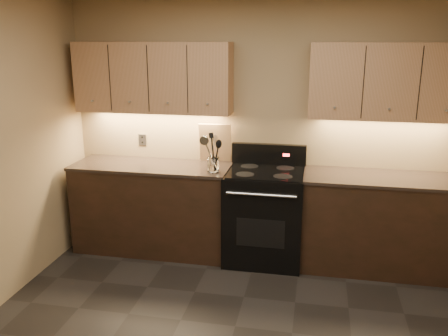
{
  "coord_description": "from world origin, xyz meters",
  "views": [
    {
      "loc": [
        0.55,
        -2.77,
        2.19
      ],
      "look_at": [
        -0.29,
        1.45,
        1.0
      ],
      "focal_mm": 38.0,
      "sensor_mm": 36.0,
      "label": 1
    }
  ],
  "objects": [
    {
      "name": "steel_spatula",
      "position": [
        -0.4,
        1.59,
        1.13
      ],
      "size": [
        0.22,
        0.12,
        0.38
      ],
      "primitive_type": null,
      "rotation": [
        0.12,
        -0.32,
        -0.23
      ],
      "color": "silver",
      "rests_on": "utensil_crock"
    },
    {
      "name": "upper_cab_right",
      "position": [
        1.18,
        1.85,
        1.8
      ],
      "size": [
        1.44,
        0.3,
        0.7
      ],
      "primitive_type": "cube",
      "color": "#AD7D56",
      "rests_on": "wall_back"
    },
    {
      "name": "black_spoon",
      "position": [
        -0.41,
        1.58,
        1.1
      ],
      "size": [
        0.12,
        0.1,
        0.32
      ],
      "primitive_type": null,
      "rotation": [
        0.13,
        0.2,
        0.01
      ],
      "color": "black",
      "rests_on": "utensil_crock"
    },
    {
      "name": "stove",
      "position": [
        0.08,
        1.68,
        0.48
      ],
      "size": [
        0.76,
        0.68,
        1.14
      ],
      "color": "black",
      "rests_on": "ground"
    },
    {
      "name": "counter_right",
      "position": [
        1.18,
        1.7,
        0.47
      ],
      "size": [
        1.46,
        0.62,
        0.93
      ],
      "color": "black",
      "rests_on": "ground"
    },
    {
      "name": "wooden_spoon",
      "position": [
        -0.45,
        1.56,
        1.12
      ],
      "size": [
        0.11,
        0.16,
        0.35
      ],
      "primitive_type": null,
      "rotation": [
        -0.23,
        0.19,
        0.33
      ],
      "color": "tan",
      "rests_on": "utensil_crock"
    },
    {
      "name": "counter_left",
      "position": [
        -1.1,
        1.7,
        0.47
      ],
      "size": [
        1.62,
        0.62,
        0.93
      ],
      "color": "black",
      "rests_on": "ground"
    },
    {
      "name": "upper_cab_left",
      "position": [
        -1.1,
        1.85,
        1.8
      ],
      "size": [
        1.6,
        0.3,
        0.7
      ],
      "primitive_type": "cube",
      "color": "#AD7D56",
      "rests_on": "wall_back"
    },
    {
      "name": "wall_back",
      "position": [
        0.0,
        2.0,
        1.3
      ],
      "size": [
        4.0,
        0.04,
        2.6
      ],
      "primitive_type": "cube",
      "color": "#A0855E",
      "rests_on": "ground"
    },
    {
      "name": "steel_skimmer",
      "position": [
        -0.38,
        1.56,
        1.12
      ],
      "size": [
        0.22,
        0.13,
        0.36
      ],
      "primitive_type": null,
      "rotation": [
        0.08,
        -0.38,
        0.04
      ],
      "color": "silver",
      "rests_on": "utensil_crock"
    },
    {
      "name": "black_turner",
      "position": [
        -0.4,
        1.55,
        1.13
      ],
      "size": [
        0.15,
        0.16,
        0.39
      ],
      "primitive_type": null,
      "rotation": [
        -0.21,
        -0.09,
        0.25
      ],
      "color": "black",
      "rests_on": "utensil_crock"
    },
    {
      "name": "utensil_crock",
      "position": [
        -0.42,
        1.57,
        1.0
      ],
      "size": [
        0.14,
        0.14,
        0.14
      ],
      "color": "white",
      "rests_on": "counter_left"
    },
    {
      "name": "outlet_plate",
      "position": [
        -1.3,
        1.99,
        1.12
      ],
      "size": [
        0.08,
        0.01,
        0.12
      ],
      "primitive_type": "cube",
      "color": "#B2B5BA",
      "rests_on": "wall_back"
    },
    {
      "name": "cutting_board",
      "position": [
        -0.48,
        1.94,
        1.13
      ],
      "size": [
        0.34,
        0.14,
        0.41
      ],
      "primitive_type": "cube",
      "rotation": [
        0.23,
        0.0,
        0.07
      ],
      "color": "tan",
      "rests_on": "counter_left"
    }
  ]
}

